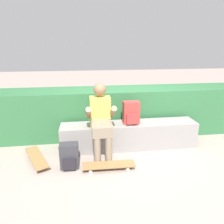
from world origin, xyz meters
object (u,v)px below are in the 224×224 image
at_px(person_skater, 101,118).
at_px(skateboard_near_person, 109,165).
at_px(backpack_on_ground, 69,156).
at_px(skateboard_beside_bench, 36,157).
at_px(backpack_on_bench, 131,113).
at_px(bench_main, 129,135).

height_order(person_skater, skateboard_near_person, person_skater).
height_order(person_skater, backpack_on_ground, person_skater).
relative_size(skateboard_beside_bench, backpack_on_bench, 2.02).
bearing_deg(backpack_on_ground, bench_main, 27.25).
relative_size(skateboard_beside_bench, backpack_on_ground, 2.02).
bearing_deg(skateboard_beside_bench, skateboard_near_person, -18.20).
relative_size(person_skater, backpack_on_bench, 3.06).
distance_m(bench_main, backpack_on_ground, 1.18).
height_order(skateboard_near_person, backpack_on_bench, backpack_on_bench).
bearing_deg(skateboard_near_person, backpack_on_bench, 54.13).
xyz_separation_m(bench_main, skateboard_near_person, (-0.46, -0.67, -0.16)).
xyz_separation_m(skateboard_near_person, backpack_on_bench, (0.48, 0.66, 0.59)).
distance_m(skateboard_beside_bench, backpack_on_ground, 0.61).
xyz_separation_m(person_skater, backpack_on_ground, (-0.52, -0.33, -0.47)).
bearing_deg(bench_main, person_skater, -158.29).
bearing_deg(backpack_on_bench, skateboard_beside_bench, -169.90).
xyz_separation_m(skateboard_beside_bench, backpack_on_ground, (0.55, -0.24, 0.12)).
bearing_deg(person_skater, skateboard_near_person, -81.19).
xyz_separation_m(person_skater, skateboard_near_person, (0.07, -0.46, -0.59)).
relative_size(backpack_on_bench, backpack_on_ground, 1.00).
xyz_separation_m(bench_main, backpack_on_bench, (0.02, -0.01, 0.43)).
distance_m(bench_main, backpack_on_bench, 0.43).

